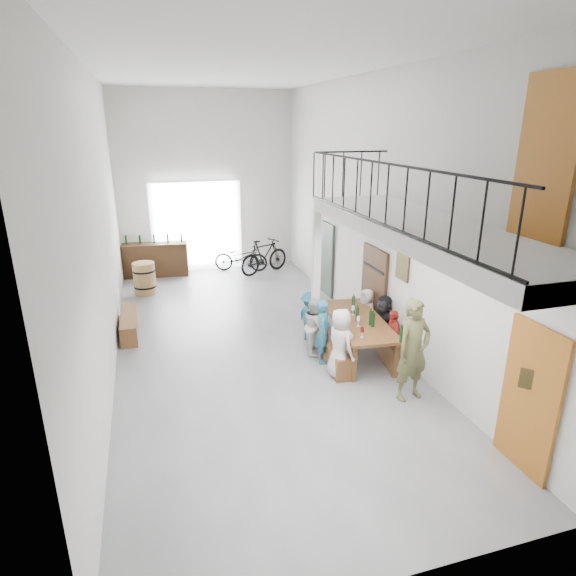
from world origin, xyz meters
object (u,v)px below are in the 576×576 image
object	(u,v)px
host_standing	(413,350)
bicycle_near	(241,257)
side_bench	(129,325)
tasting_table	(358,323)
oak_barrel	(145,278)
serving_counter	(156,260)
bench_inner	(331,350)

from	to	relation	value
host_standing	bicycle_near	size ratio (longest dim) A/B	1.06
side_bench	bicycle_near	size ratio (longest dim) A/B	0.94
tasting_table	host_standing	size ratio (longest dim) A/B	1.36
host_standing	bicycle_near	world-z (taller)	host_standing
host_standing	bicycle_near	bearing A→B (deg)	88.43
oak_barrel	host_standing	xyz separation A→B (m)	(4.28, -6.87, 0.45)
serving_counter	oak_barrel	bearing A→B (deg)	-96.57
oak_barrel	serving_counter	distance (m)	1.71
bicycle_near	tasting_table	bearing A→B (deg)	-150.51
host_standing	side_bench	bearing A→B (deg)	127.83
bench_inner	serving_counter	bearing A→B (deg)	120.19
side_bench	serving_counter	bearing A→B (deg)	80.30
serving_counter	host_standing	distance (m)	9.41
side_bench	bicycle_near	bearing A→B (deg)	50.74
bench_inner	side_bench	world-z (taller)	side_bench
side_bench	serving_counter	world-z (taller)	serving_counter
tasting_table	bench_inner	xyz separation A→B (m)	(-0.59, -0.05, -0.49)
oak_barrel	host_standing	bearing A→B (deg)	-58.10
tasting_table	serving_counter	world-z (taller)	serving_counter
side_bench	host_standing	distance (m)	6.29
oak_barrel	serving_counter	world-z (taller)	serving_counter
host_standing	bench_inner	bearing A→B (deg)	104.55
oak_barrel	bicycle_near	world-z (taller)	oak_barrel
side_bench	host_standing	bearing A→B (deg)	-41.71
serving_counter	bicycle_near	bearing A→B (deg)	-0.03
side_bench	bench_inner	bearing A→B (deg)	-32.46
bench_inner	bicycle_near	xyz separation A→B (m)	(-0.50, 6.59, 0.23)
side_bench	bicycle_near	distance (m)	5.33
oak_barrel	host_standing	distance (m)	8.11
bench_inner	oak_barrel	distance (m)	6.25
tasting_table	oak_barrel	distance (m)	6.56
bicycle_near	oak_barrel	bearing A→B (deg)	135.26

